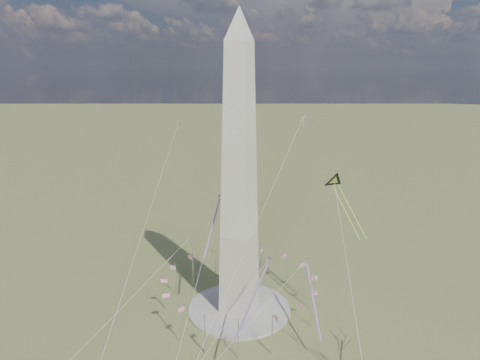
% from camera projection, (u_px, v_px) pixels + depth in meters
% --- Properties ---
extents(ground, '(2000.00, 2000.00, 0.00)m').
position_uv_depth(ground, '(239.00, 309.00, 151.27)').
color(ground, '#576030').
rests_on(ground, ground).
extents(plaza, '(36.00, 36.00, 0.80)m').
position_uv_depth(plaza, '(239.00, 308.00, 151.17)').
color(plaza, '#A19C93').
rests_on(plaza, ground).
extents(washington_monument, '(15.56, 15.56, 100.00)m').
position_uv_depth(washington_monument, '(239.00, 179.00, 138.99)').
color(washington_monument, '#BEB59F').
rests_on(washington_monument, plaza).
extents(flagpole_ring, '(54.40, 54.40, 13.00)m').
position_uv_depth(flagpole_ring, '(239.00, 291.00, 149.41)').
color(flagpole_ring, white).
rests_on(flagpole_ring, ground).
extents(tree_near, '(8.08, 8.08, 14.14)m').
position_uv_depth(tree_near, '(342.00, 339.00, 118.63)').
color(tree_near, '#4B342D').
rests_on(tree_near, ground).
extents(kite_delta_black, '(17.00, 18.31, 16.78)m').
position_uv_depth(kite_delta_black, '(336.00, 184.00, 140.00)').
color(kite_delta_black, black).
rests_on(kite_delta_black, ground).
extents(kite_diamond_purple, '(1.75, 3.04, 9.62)m').
position_uv_depth(kite_diamond_purple, '(192.00, 238.00, 165.29)').
color(kite_diamond_purple, '#341666').
rests_on(kite_diamond_purple, ground).
extents(kite_streamer_left, '(3.08, 23.10, 15.85)m').
position_uv_depth(kite_streamer_left, '(258.00, 285.00, 123.57)').
color(kite_streamer_left, red).
rests_on(kite_streamer_left, ground).
extents(kite_streamer_mid, '(5.86, 21.63, 15.01)m').
position_uv_depth(kite_streamer_mid, '(215.00, 216.00, 147.86)').
color(kite_streamer_mid, red).
rests_on(kite_streamer_mid, ground).
extents(kite_streamer_right, '(11.55, 21.59, 16.06)m').
position_uv_depth(kite_streamer_right, '(311.00, 285.00, 135.14)').
color(kite_streamer_right, red).
rests_on(kite_streamer_right, ground).
extents(kite_small_red, '(1.40, 1.42, 4.06)m').
position_uv_depth(kite_small_red, '(180.00, 120.00, 183.67)').
color(kite_small_red, red).
rests_on(kite_small_red, ground).
extents(kite_small_white, '(1.54, 1.48, 4.35)m').
position_uv_depth(kite_small_white, '(303.00, 118.00, 178.13)').
color(kite_small_white, white).
rests_on(kite_small_white, ground).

